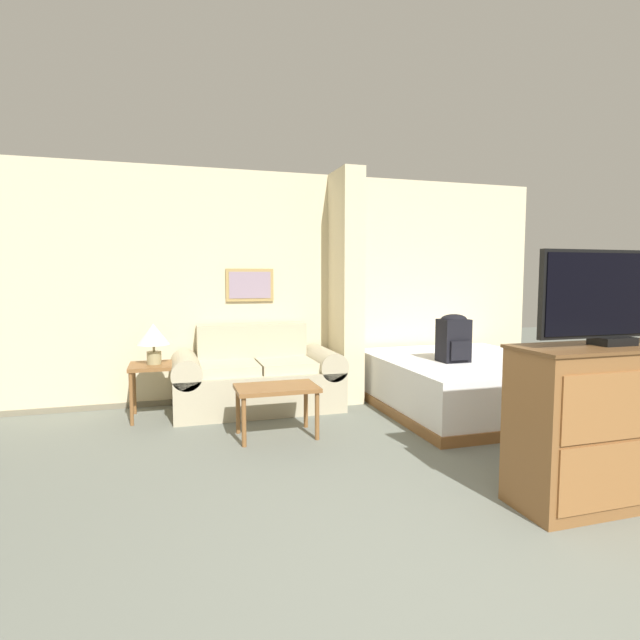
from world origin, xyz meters
name	(u,v)px	position (x,y,z in m)	size (l,w,h in m)	color
ground_plane	(522,636)	(0.00, 0.00, 0.00)	(20.00, 20.00, 0.00)	slate
wall_back	(285,287)	(0.00, 4.18, 1.29)	(6.55, 0.16, 2.60)	beige
wall_partition_pillar	(346,287)	(0.63, 3.82, 1.30)	(0.24, 0.59, 2.60)	beige
couch	(257,379)	(-0.43, 3.69, 0.32)	(1.77, 0.84, 0.89)	#B7AD8E
coffee_table	(277,393)	(-0.42, 2.71, 0.39)	(0.71, 0.45, 0.45)	brown
side_table	(155,372)	(-1.46, 3.63, 0.46)	(0.48, 0.48, 0.55)	brown
table_lamp	(154,337)	(-1.46, 3.63, 0.82)	(0.32, 0.32, 0.40)	tan
tv_dresser	(609,424)	(1.30, 0.85, 0.50)	(1.27, 0.47, 1.00)	brown
tv	(615,297)	(1.30, 0.85, 1.29)	(1.09, 0.16, 0.58)	black
bed	(465,383)	(1.71, 3.04, 0.28)	(1.83, 2.08, 0.55)	brown
backpack	(454,337)	(1.46, 2.89, 0.80)	(0.29, 0.26, 0.49)	black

